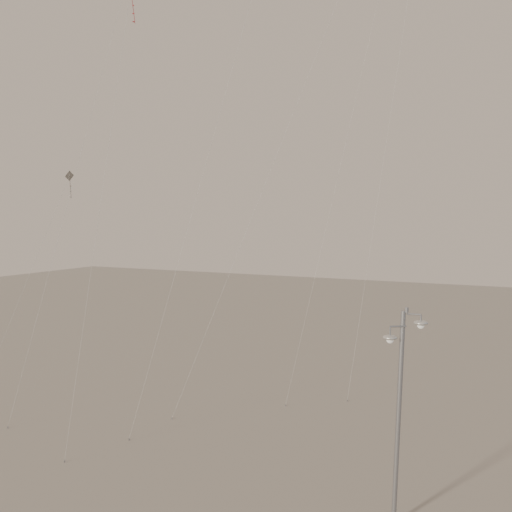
% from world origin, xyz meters
% --- Properties ---
extents(ground, '(160.00, 160.00, 0.00)m').
position_xyz_m(ground, '(0.00, 0.00, 0.00)').
color(ground, gray).
rests_on(ground, ground).
extents(street_lamp, '(1.52, 0.92, 8.20)m').
position_xyz_m(street_lamp, '(7.18, 0.23, 4.38)').
color(street_lamp, gray).
rests_on(street_lamp, ground).
extents(kite_0, '(1.11, 11.23, 29.54)m').
position_xyz_m(kite_0, '(-13.66, 9.70, 23.88)').
color(kite_0, maroon).
rests_on(kite_0, ground).
extents(kite_1, '(3.75, 10.25, 29.28)m').
position_xyz_m(kite_1, '(-4.22, 9.94, 22.69)').
color(kite_1, '#35312C').
rests_on(kite_1, ground).
extents(kite_3, '(2.20, 3.31, 22.58)m').
position_xyz_m(kite_3, '(-6.58, 1.14, 16.93)').
color(kite_3, maroon).
rests_on(kite_3, ground).
extents(kite_6, '(1.79, 9.69, 14.66)m').
position_xyz_m(kite_6, '(-17.57, 7.63, 11.17)').
color(kite_6, '#35312C').
rests_on(kite_6, ground).
extents(kite_7, '(6.72, 16.41, 32.52)m').
position_xyz_m(kite_7, '(-1.90, 18.47, 25.14)').
color(kite_7, maroon).
rests_on(kite_7, ground).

